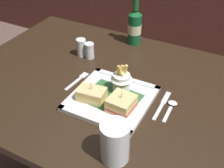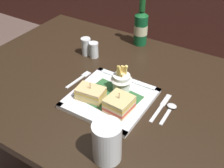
{
  "view_description": "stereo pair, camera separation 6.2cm",
  "coord_description": "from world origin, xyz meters",
  "px_view_note": "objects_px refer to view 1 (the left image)",
  "views": [
    {
      "loc": [
        0.4,
        -0.78,
        1.39
      ],
      "look_at": [
        0.02,
        -0.04,
        0.76
      ],
      "focal_mm": 45.31,
      "sensor_mm": 36.0,
      "label": 1
    },
    {
      "loc": [
        0.46,
        -0.75,
        1.39
      ],
      "look_at": [
        0.02,
        -0.04,
        0.76
      ],
      "focal_mm": 45.31,
      "sensor_mm": 36.0,
      "label": 2
    }
  ],
  "objects_px": {
    "sandwich_half_left": "(92,94)",
    "fries_cup": "(122,79)",
    "dining_table": "(113,106)",
    "beer_bottle": "(135,26)",
    "salt_shaker": "(81,48)",
    "fork": "(78,80)",
    "water_glass": "(115,144)",
    "pepper_shaker": "(90,52)",
    "sandwich_half_right": "(121,104)",
    "knife": "(162,104)",
    "square_plate": "(111,98)",
    "spoon": "(171,106)"
  },
  "relations": [
    {
      "from": "sandwich_half_right",
      "to": "fries_cup",
      "type": "height_order",
      "value": "fries_cup"
    },
    {
      "from": "dining_table",
      "to": "sandwich_half_left",
      "type": "xyz_separation_m",
      "value": [
        -0.02,
        -0.12,
        0.14
      ]
    },
    {
      "from": "beer_bottle",
      "to": "knife",
      "type": "height_order",
      "value": "beer_bottle"
    },
    {
      "from": "water_glass",
      "to": "fork",
      "type": "height_order",
      "value": "water_glass"
    },
    {
      "from": "square_plate",
      "to": "fork",
      "type": "xyz_separation_m",
      "value": [
        -0.17,
        0.05,
        -0.0
      ]
    },
    {
      "from": "dining_table",
      "to": "pepper_shaker",
      "type": "distance_m",
      "value": 0.27
    },
    {
      "from": "pepper_shaker",
      "to": "sandwich_half_right",
      "type": "bearing_deg",
      "value": -42.41
    },
    {
      "from": "sandwich_half_left",
      "to": "pepper_shaker",
      "type": "bearing_deg",
      "value": 122.4
    },
    {
      "from": "dining_table",
      "to": "fork",
      "type": "relative_size",
      "value": 9.17
    },
    {
      "from": "beer_bottle",
      "to": "dining_table",
      "type": "bearing_deg",
      "value": -79.23
    },
    {
      "from": "water_glass",
      "to": "pepper_shaker",
      "type": "bearing_deg",
      "value": 128.4
    },
    {
      "from": "fries_cup",
      "to": "spoon",
      "type": "xyz_separation_m",
      "value": [
        0.2,
        0.01,
        -0.05
      ]
    },
    {
      "from": "dining_table",
      "to": "fries_cup",
      "type": "relative_size",
      "value": 10.98
    },
    {
      "from": "sandwich_half_left",
      "to": "salt_shaker",
      "type": "bearing_deg",
      "value": 128.68
    },
    {
      "from": "beer_bottle",
      "to": "spoon",
      "type": "relative_size",
      "value": 2.03
    },
    {
      "from": "sandwich_half_left",
      "to": "fries_cup",
      "type": "height_order",
      "value": "fries_cup"
    },
    {
      "from": "fork",
      "to": "knife",
      "type": "distance_m",
      "value": 0.35
    },
    {
      "from": "sandwich_half_left",
      "to": "pepper_shaker",
      "type": "distance_m",
      "value": 0.31
    },
    {
      "from": "sandwich_half_left",
      "to": "beer_bottle",
      "type": "distance_m",
      "value": 0.48
    },
    {
      "from": "fork",
      "to": "square_plate",
      "type": "bearing_deg",
      "value": -14.83
    },
    {
      "from": "fries_cup",
      "to": "pepper_shaker",
      "type": "xyz_separation_m",
      "value": [
        -0.23,
        0.16,
        -0.03
      ]
    },
    {
      "from": "salt_shaker",
      "to": "fork",
      "type": "bearing_deg",
      "value": -62.2
    },
    {
      "from": "dining_table",
      "to": "square_plate",
      "type": "xyz_separation_m",
      "value": [
        0.04,
        -0.08,
        0.11
      ]
    },
    {
      "from": "water_glass",
      "to": "spoon",
      "type": "bearing_deg",
      "value": 74.97
    },
    {
      "from": "pepper_shaker",
      "to": "salt_shaker",
      "type": "bearing_deg",
      "value": 180.0
    },
    {
      "from": "dining_table",
      "to": "beer_bottle",
      "type": "height_order",
      "value": "beer_bottle"
    },
    {
      "from": "dining_table",
      "to": "square_plate",
      "type": "bearing_deg",
      "value": -65.67
    },
    {
      "from": "water_glass",
      "to": "knife",
      "type": "bearing_deg",
      "value": 80.99
    },
    {
      "from": "square_plate",
      "to": "beer_bottle",
      "type": "relative_size",
      "value": 1.17
    },
    {
      "from": "fries_cup",
      "to": "dining_table",
      "type": "bearing_deg",
      "value": 156.82
    },
    {
      "from": "spoon",
      "to": "salt_shaker",
      "type": "xyz_separation_m",
      "value": [
        -0.47,
        0.15,
        0.03
      ]
    },
    {
      "from": "fork",
      "to": "salt_shaker",
      "type": "bearing_deg",
      "value": 117.8
    },
    {
      "from": "fries_cup",
      "to": "square_plate",
      "type": "bearing_deg",
      "value": -101.29
    },
    {
      "from": "sandwich_half_right",
      "to": "water_glass",
      "type": "height_order",
      "value": "water_glass"
    },
    {
      "from": "knife",
      "to": "salt_shaker",
      "type": "distance_m",
      "value": 0.47
    },
    {
      "from": "square_plate",
      "to": "sandwich_half_left",
      "type": "relative_size",
      "value": 2.65
    },
    {
      "from": "sandwich_half_right",
      "to": "dining_table",
      "type": "bearing_deg",
      "value": 128.74
    },
    {
      "from": "sandwich_half_right",
      "to": "fries_cup",
      "type": "relative_size",
      "value": 0.81
    },
    {
      "from": "sandwich_half_right",
      "to": "water_glass",
      "type": "relative_size",
      "value": 0.73
    },
    {
      "from": "dining_table",
      "to": "sandwich_half_right",
      "type": "xyz_separation_m",
      "value": [
        0.09,
        -0.12,
        0.14
      ]
    },
    {
      "from": "beer_bottle",
      "to": "pepper_shaker",
      "type": "relative_size",
      "value": 3.37
    },
    {
      "from": "square_plate",
      "to": "sandwich_half_right",
      "type": "xyz_separation_m",
      "value": [
        0.06,
        -0.04,
        0.03
      ]
    },
    {
      "from": "sandwich_half_right",
      "to": "knife",
      "type": "bearing_deg",
      "value": 41.39
    },
    {
      "from": "salt_shaker",
      "to": "sandwich_half_left",
      "type": "bearing_deg",
      "value": -51.32
    },
    {
      "from": "sandwich_half_left",
      "to": "fries_cup",
      "type": "bearing_deg",
      "value": 54.1
    },
    {
      "from": "sandwich_half_left",
      "to": "water_glass",
      "type": "xyz_separation_m",
      "value": [
        0.19,
        -0.19,
        0.02
      ]
    },
    {
      "from": "square_plate",
      "to": "sandwich_half_left",
      "type": "distance_m",
      "value": 0.08
    },
    {
      "from": "sandwich_half_right",
      "to": "fork",
      "type": "relative_size",
      "value": 0.67
    },
    {
      "from": "sandwich_half_left",
      "to": "fries_cup",
      "type": "distance_m",
      "value": 0.12
    },
    {
      "from": "dining_table",
      "to": "sandwich_half_left",
      "type": "relative_size",
      "value": 11.91
    }
  ]
}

